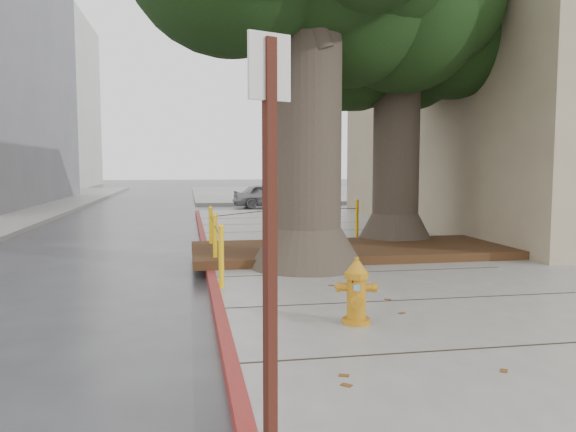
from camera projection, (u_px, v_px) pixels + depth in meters
The scene contains 13 objects.
ground at pixel (372, 313), 7.40m from camera, with size 140.00×140.00×0.00m, color #28282B.
sidewalk_far at pixel (313, 193), 37.85m from camera, with size 16.00×20.00×0.15m, color slate.
curb_red at pixel (211, 276), 9.49m from camera, with size 0.14×26.00×0.16m, color maroon.
planter_bed at pixel (352, 250), 11.36m from camera, with size 6.40×2.60×0.16m, color black.
building_far_white at pixel (12, 100), 47.83m from camera, with size 12.00×18.00×15.00m, color silver.
building_side_white at pixel (482, 124), 35.30m from camera, with size 10.00×10.00×9.00m, color silver.
building_side_grey at pixel (515, 111), 42.10m from camera, with size 12.00×14.00×12.00m, color slate.
tree_far at pixel (410, 28), 12.63m from camera, with size 4.50×3.80×7.17m.
bollard_ring at pixel (263, 228), 11.47m from camera, with size 3.79×5.39×0.95m.
fire_hydrant at pixel (356, 291), 6.33m from camera, with size 0.41×0.39×0.76m.
signpost at pixel (270, 241), 2.95m from camera, with size 0.23×0.11×2.46m.
car_silver at pixel (268, 196), 25.82m from camera, with size 1.30×3.24×1.10m, color #939397.
car_red at pixel (482, 194), 26.73m from camera, with size 1.23×3.52×1.16m, color #9C0F0E.
Camera 1 is at (-2.37, -6.94, 1.94)m, focal length 35.00 mm.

